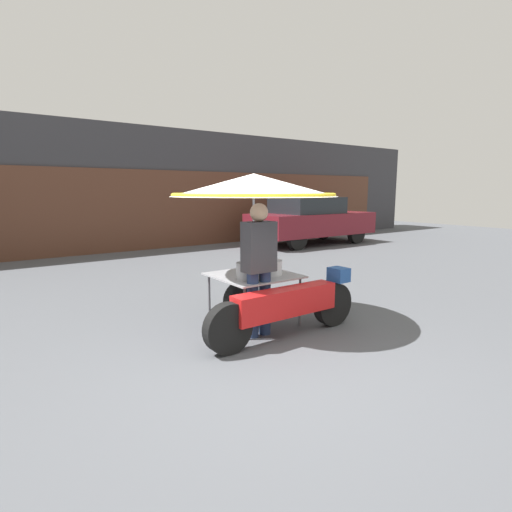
# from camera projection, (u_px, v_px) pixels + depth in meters

# --- Properties ---
(ground_plane) EXTENTS (36.00, 36.00, 0.00)m
(ground_plane) POSITION_uv_depth(u_px,v_px,m) (269.00, 362.00, 4.07)
(ground_plane) COLOR #4C4F54
(shopfront_building) EXTENTS (28.00, 2.06, 3.61)m
(shopfront_building) POSITION_uv_depth(u_px,v_px,m) (67.00, 189.00, 11.38)
(shopfront_building) COLOR #38383D
(shopfront_building) RESTS_ON ground
(vendor_motorcycle_cart) EXTENTS (2.15, 2.09, 1.94)m
(vendor_motorcycle_cart) POSITION_uv_depth(u_px,v_px,m) (257.00, 205.00, 4.97)
(vendor_motorcycle_cart) COLOR black
(vendor_motorcycle_cart) RESTS_ON ground
(vendor_person) EXTENTS (0.38, 0.22, 1.59)m
(vendor_person) POSITION_uv_depth(u_px,v_px,m) (259.00, 263.00, 4.70)
(vendor_person) COLOR navy
(vendor_person) RESTS_ON ground
(parked_car) EXTENTS (4.24, 1.83, 1.54)m
(parked_car) POSITION_uv_depth(u_px,v_px,m) (310.00, 220.00, 13.06)
(parked_car) COLOR black
(parked_car) RESTS_ON ground
(potted_plant) EXTENTS (0.80, 0.80, 0.97)m
(potted_plant) POSITION_uv_depth(u_px,v_px,m) (324.00, 222.00, 15.58)
(potted_plant) COLOR brown
(potted_plant) RESTS_ON ground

